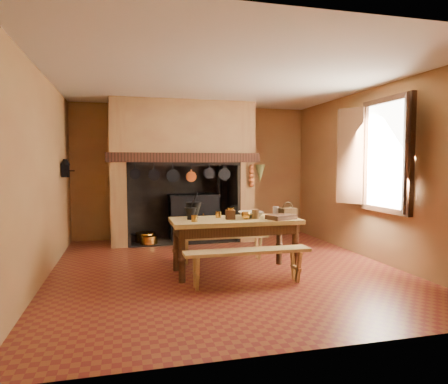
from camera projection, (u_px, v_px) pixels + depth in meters
name	position (u px, v px, depth m)	size (l,w,h in m)	color
floor	(224.00, 268.00, 6.00)	(5.50, 5.50, 0.00)	brown
ceiling	(224.00, 79.00, 5.81)	(5.50, 5.50, 0.00)	silver
back_wall	(193.00, 172.00, 8.57)	(5.00, 0.02, 2.80)	olive
wall_left	(42.00, 176.00, 5.30)	(0.02, 5.50, 2.80)	olive
wall_right	(373.00, 174.00, 6.51)	(0.02, 5.50, 2.80)	olive
wall_front	(307.00, 184.00, 3.25)	(5.00, 0.02, 2.80)	olive
chimney_breast	(182.00, 152.00, 8.04)	(2.95, 0.96, 2.80)	olive
iron_range	(194.00, 216.00, 8.33)	(1.12, 0.55, 1.60)	black
hearth_pans	(146.00, 238.00, 7.89)	(0.51, 0.62, 0.20)	#B07C28
hanging_pans	(184.00, 175.00, 7.58)	(1.92, 0.29, 0.27)	black
onion_string	(251.00, 176.00, 7.89)	(0.12, 0.10, 0.46)	#B95822
herb_bunch	(260.00, 173.00, 7.93)	(0.20, 0.20, 0.35)	brown
window	(380.00, 155.00, 6.07)	(0.39, 1.75, 1.76)	white
wall_coffee_mill	(65.00, 167.00, 6.81)	(0.23, 0.16, 0.31)	black
work_table	(235.00, 227.00, 5.72)	(1.81, 0.81, 0.79)	tan
bench_front	(248.00, 258.00, 5.14)	(1.66, 0.29, 0.47)	tan
bench_back	(223.00, 242.00, 6.43)	(1.48, 0.26, 0.42)	tan
mortar_large	(194.00, 209.00, 5.77)	(0.23, 0.23, 0.39)	black
mortar_small	(191.00, 213.00, 5.60)	(0.17, 0.17, 0.29)	black
coffee_grinder	(230.00, 214.00, 5.64)	(0.18, 0.15, 0.20)	#3E2513
brass_mug_a	(194.00, 218.00, 5.38)	(0.08, 0.08, 0.09)	#B07C28
brass_mug_b	(218.00, 214.00, 5.80)	(0.08, 0.08, 0.09)	#B07C28
mixing_bowl	(251.00, 214.00, 5.84)	(0.35, 0.35, 0.09)	beige
stoneware_crock	(255.00, 214.00, 5.70)	(0.11, 0.11, 0.13)	brown
glass_jar	(276.00, 211.00, 5.92)	(0.09, 0.09, 0.15)	beige
wicker_basket	(288.00, 212.00, 5.88)	(0.27, 0.22, 0.23)	#432C14
wooden_tray	(281.00, 217.00, 5.64)	(0.38, 0.27, 0.06)	#3E2513
brass_cup	(246.00, 215.00, 5.65)	(0.13, 0.13, 0.10)	#B07C28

